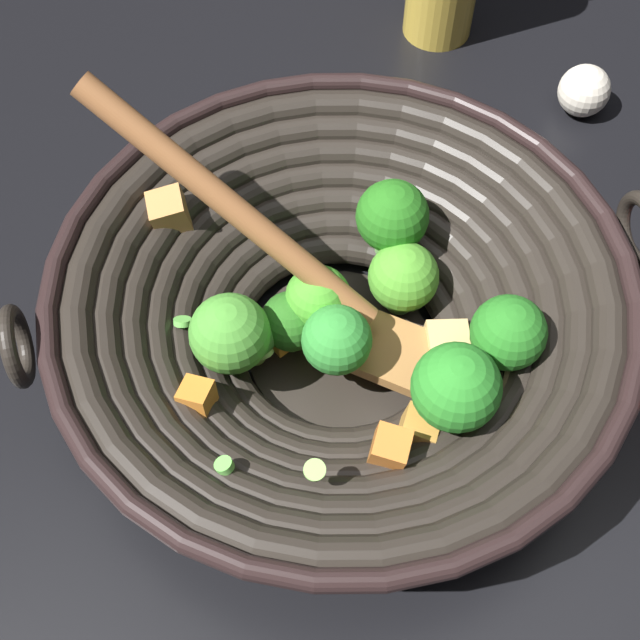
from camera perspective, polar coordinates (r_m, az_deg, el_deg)
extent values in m
plane|color=black|center=(0.62, 1.35, -2.30)|extent=(4.00, 4.00, 0.00)
cylinder|color=black|center=(0.61, 1.36, -2.07)|extent=(0.14, 0.14, 0.01)
torus|color=black|center=(0.60, 1.38, -1.36)|extent=(0.19, 0.19, 0.02)
torus|color=black|center=(0.59, 1.40, -0.87)|extent=(0.22, 0.22, 0.02)
torus|color=black|center=(0.58, 1.42, -0.36)|extent=(0.25, 0.25, 0.02)
torus|color=black|center=(0.57, 1.45, 0.16)|extent=(0.28, 0.28, 0.02)
torus|color=black|center=(0.56, 1.47, 0.69)|extent=(0.31, 0.31, 0.02)
torus|color=black|center=(0.56, 1.49, 1.25)|extent=(0.34, 0.34, 0.02)
torus|color=black|center=(0.55, 1.51, 1.82)|extent=(0.37, 0.37, 0.02)
torus|color=black|center=(0.54, 1.54, 2.40)|extent=(0.39, 0.39, 0.01)
torus|color=black|center=(0.61, 21.15, 5.84)|extent=(0.05, 0.04, 0.05)
torus|color=black|center=(0.55, -20.15, -1.72)|extent=(0.05, 0.04, 0.05)
cylinder|color=#64A04C|center=(0.62, 5.01, 5.22)|extent=(0.02, 0.02, 0.02)
sphere|color=#256E1B|center=(0.60, 5.24, 7.05)|extent=(0.05, 0.05, 0.05)
cylinder|color=#78B94D|center=(0.54, 8.94, -6.01)|extent=(0.02, 0.02, 0.01)
sphere|color=#2A8628|center=(0.52, 9.36, -4.61)|extent=(0.06, 0.06, 0.06)
cylinder|color=#76C146|center=(0.57, 1.11, -2.88)|extent=(0.02, 0.02, 0.02)
sphere|color=green|center=(0.54, 1.16, -1.38)|extent=(0.05, 0.05, 0.05)
cylinder|color=#55923B|center=(0.59, -1.95, -1.31)|extent=(0.02, 0.02, 0.01)
sphere|color=#26601B|center=(0.57, -2.02, -0.09)|extent=(0.04, 0.04, 0.04)
cylinder|color=#68A64B|center=(0.62, 5.55, 1.52)|extent=(0.03, 0.03, 0.02)
sphere|color=#4F9D2D|center=(0.59, 5.78, 2.98)|extent=(0.05, 0.05, 0.05)
cylinder|color=#66A344|center=(0.59, 0.00, 0.31)|extent=(0.02, 0.02, 0.02)
sphere|color=green|center=(0.57, 0.00, 1.75)|extent=(0.05, 0.05, 0.05)
cylinder|color=#87BF5A|center=(0.59, -4.66, -2.15)|extent=(0.02, 0.02, 0.02)
sphere|color=#448C34|center=(0.57, -4.83, -0.90)|extent=(0.04, 0.04, 0.04)
cylinder|color=#70A64A|center=(0.57, -5.96, -2.51)|extent=(0.03, 0.03, 0.02)
sphere|color=#499833|center=(0.55, -6.24, -0.94)|extent=(0.05, 0.05, 0.05)
cylinder|color=#619A4D|center=(0.57, 12.28, -2.40)|extent=(0.03, 0.02, 0.02)
sphere|color=#267621|center=(0.55, 12.85, -0.86)|extent=(0.05, 0.05, 0.05)
cube|color=#D08D4C|center=(0.61, -10.36, 7.38)|extent=(0.04, 0.04, 0.03)
cube|color=#BF7C24|center=(0.58, -2.63, -0.52)|extent=(0.03, 0.03, 0.03)
cube|color=orange|center=(0.52, 4.87, -8.71)|extent=(0.03, 0.03, 0.03)
cube|color=orange|center=(0.54, -8.48, -5.30)|extent=(0.03, 0.03, 0.02)
cube|color=gold|center=(0.55, 6.78, -7.48)|extent=(0.03, 0.03, 0.03)
cube|color=#DDB870|center=(0.59, 8.64, -1.88)|extent=(0.04, 0.04, 0.03)
cube|color=gold|center=(0.58, 1.80, -1.87)|extent=(0.03, 0.04, 0.03)
cylinder|color=#6BC651|center=(0.50, -6.62, -9.93)|extent=(0.01, 0.01, 0.01)
cylinder|color=#99D166|center=(0.57, -3.88, -2.16)|extent=(0.02, 0.02, 0.01)
cylinder|color=#6BC651|center=(0.57, -9.46, -0.11)|extent=(0.02, 0.02, 0.01)
cylinder|color=#6BC651|center=(0.58, -2.16, 0.03)|extent=(0.02, 0.02, 0.01)
cylinder|color=#99D166|center=(0.49, -0.37, -10.30)|extent=(0.02, 0.02, 0.01)
cube|color=#9E6B38|center=(0.58, 5.72, -2.27)|extent=(0.05, 0.07, 0.01)
cylinder|color=#A36539|center=(0.53, -6.18, 7.34)|extent=(0.03, 0.21, 0.15)
sphere|color=silver|center=(0.79, 17.74, 14.82)|extent=(0.05, 0.05, 0.05)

